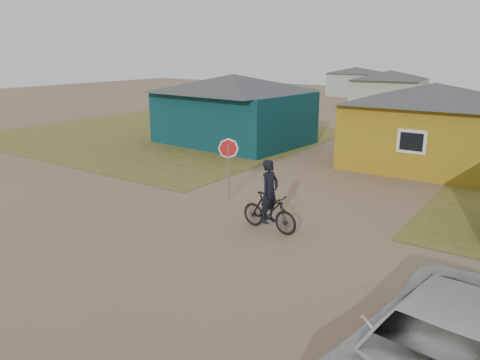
% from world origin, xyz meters
% --- Properties ---
extents(ground, '(120.00, 120.00, 0.00)m').
position_xyz_m(ground, '(0.00, 0.00, 0.00)').
color(ground, '#8F6F52').
extents(grass_nw, '(20.00, 18.00, 0.00)m').
position_xyz_m(grass_nw, '(-14.00, 13.00, 0.01)').
color(grass_nw, olive).
rests_on(grass_nw, ground).
extents(house_teal, '(8.93, 7.08, 4.00)m').
position_xyz_m(house_teal, '(-8.50, 13.50, 2.05)').
color(house_teal, '#092F35').
rests_on(house_teal, ground).
extents(house_yellow, '(7.72, 6.76, 3.90)m').
position_xyz_m(house_yellow, '(2.50, 14.00, 2.00)').
color(house_yellow, olive).
rests_on(house_yellow, ground).
extents(house_pale_west, '(7.04, 6.15, 3.60)m').
position_xyz_m(house_pale_west, '(-6.00, 34.00, 1.86)').
color(house_pale_west, '#9FA891').
rests_on(house_pale_west, ground).
extents(house_pale_north, '(6.28, 5.81, 3.40)m').
position_xyz_m(house_pale_north, '(-14.00, 46.00, 1.75)').
color(house_pale_north, '#9FA891').
rests_on(house_pale_north, ground).
extents(stop_sign, '(0.73, 0.23, 2.28)m').
position_xyz_m(stop_sign, '(-2.16, 4.45, 1.69)').
color(stop_sign, gray).
rests_on(stop_sign, ground).
extents(cyclist, '(1.99, 0.73, 2.21)m').
position_xyz_m(cyclist, '(0.72, 2.63, 0.80)').
color(cyclist, black).
rests_on(cyclist, ground).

